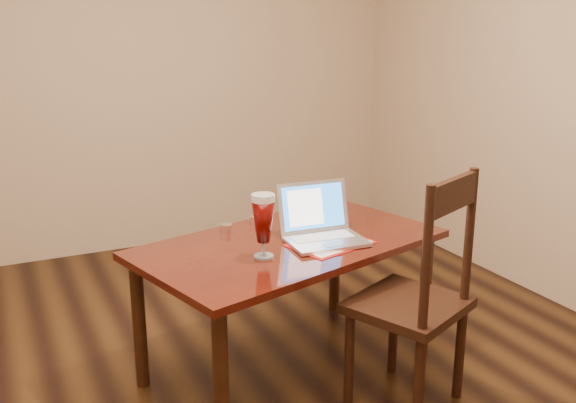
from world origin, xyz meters
name	(u,v)px	position (x,y,z in m)	size (l,w,h in m)	color
dining_table	(290,254)	(0.42, 0.36, 0.61)	(1.59, 1.15, 0.96)	#471109
dining_chair	(416,300)	(0.78, -0.16, 0.51)	(0.60, 0.59, 1.09)	black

